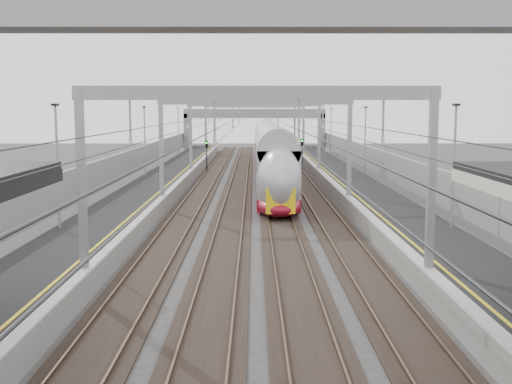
{
  "coord_description": "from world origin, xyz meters",
  "views": [
    {
      "loc": [
        -0.1,
        -0.91,
        6.75
      ],
      "look_at": [
        0.0,
        29.42,
        2.86
      ],
      "focal_mm": 45.0,
      "sensor_mm": 36.0,
      "label": 1
    }
  ],
  "objects": [
    {
      "name": "platform_left",
      "position": [
        -8.0,
        45.0,
        0.5
      ],
      "size": [
        4.0,
        120.0,
        1.0
      ],
      "primitive_type": "cube",
      "color": "black",
      "rests_on": "ground"
    },
    {
      "name": "platform_right",
      "position": [
        8.0,
        45.0,
        0.5
      ],
      "size": [
        4.0,
        120.0,
        1.0
      ],
      "primitive_type": "cube",
      "color": "black",
      "rests_on": "ground"
    },
    {
      "name": "tracks",
      "position": [
        0.0,
        45.0,
        0.05
      ],
      "size": [
        11.4,
        140.0,
        0.2
      ],
      "color": "black",
      "rests_on": "ground"
    },
    {
      "name": "overhead_line",
      "position": [
        0.0,
        51.62,
        6.14
      ],
      "size": [
        13.0,
        140.0,
        6.6
      ],
      "color": "gray",
      "rests_on": "platform_left"
    },
    {
      "name": "overbridge",
      "position": [
        0.0,
        100.0,
        5.31
      ],
      "size": [
        22.0,
        2.2,
        6.9
      ],
      "color": "gray",
      "rests_on": "ground"
    },
    {
      "name": "wall_left",
      "position": [
        -11.2,
        45.0,
        1.6
      ],
      "size": [
        0.3,
        120.0,
        3.2
      ],
      "primitive_type": "cube",
      "color": "gray",
      "rests_on": "ground"
    },
    {
      "name": "wall_right",
      "position": [
        11.2,
        45.0,
        1.6
      ],
      "size": [
        0.3,
        120.0,
        3.2
      ],
      "primitive_type": "cube",
      "color": "gray",
      "rests_on": "ground"
    },
    {
      "name": "train",
      "position": [
        1.5,
        60.91,
        2.18
      ],
      "size": [
        2.82,
        51.39,
        4.46
      ],
      "color": "maroon",
      "rests_on": "ground"
    },
    {
      "name": "signal_green",
      "position": [
        -5.2,
        68.18,
        2.42
      ],
      "size": [
        0.32,
        0.32,
        3.48
      ],
      "color": "black",
      "rests_on": "ground"
    },
    {
      "name": "signal_red_near",
      "position": [
        3.2,
        71.95,
        2.42
      ],
      "size": [
        0.32,
        0.32,
        3.48
      ],
      "color": "black",
      "rests_on": "ground"
    },
    {
      "name": "signal_red_far",
      "position": [
        5.4,
        72.33,
        2.42
      ],
      "size": [
        0.32,
        0.32,
        3.48
      ],
      "color": "black",
      "rests_on": "ground"
    }
  ]
}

